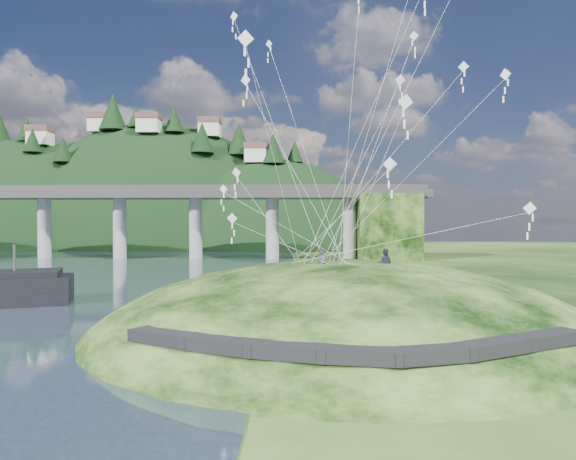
{
  "coord_description": "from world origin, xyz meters",
  "views": [
    {
      "loc": [
        5.13,
        -32.8,
        7.68
      ],
      "look_at": [
        4.0,
        6.0,
        7.0
      ],
      "focal_mm": 32.0,
      "sensor_mm": 36.0,
      "label": 1
    }
  ],
  "objects": [
    {
      "name": "ground",
      "position": [
        0.0,
        0.0,
        0.0
      ],
      "size": [
        320.0,
        320.0,
        0.0
      ],
      "primitive_type": "plane",
      "color": "black",
      "rests_on": "ground"
    },
    {
      "name": "far_ridge",
      "position": [
        -43.58,
        122.17,
        -7.44
      ],
      "size": [
        153.0,
        70.0,
        94.5
      ],
      "color": "black",
      "rests_on": "ground"
    },
    {
      "name": "kite_flyers",
      "position": [
        9.48,
        0.66,
        5.87
      ],
      "size": [
        5.12,
        1.15,
        1.94
      ],
      "color": "#292936",
      "rests_on": "ground"
    },
    {
      "name": "grass_hill",
      "position": [
        8.0,
        2.0,
        -1.5
      ],
      "size": [
        36.0,
        32.0,
        13.0
      ],
      "color": "black",
      "rests_on": "ground"
    },
    {
      "name": "wooden_dock",
      "position": [
        -2.59,
        4.46,
        0.37
      ],
      "size": [
        12.0,
        4.9,
        0.85
      ],
      "color": "#332214",
      "rests_on": "ground"
    },
    {
      "name": "kite_swarm",
      "position": [
        8.46,
        1.46,
        16.93
      ],
      "size": [
        18.72,
        16.97,
        19.79
      ],
      "color": "white",
      "rests_on": "ground"
    },
    {
      "name": "bridge",
      "position": [
        -26.46,
        70.07,
        9.7
      ],
      "size": [
        160.0,
        11.0,
        15.0
      ],
      "color": "#2D2B2B",
      "rests_on": "ground"
    },
    {
      "name": "footpath",
      "position": [
        7.46,
        -9.74,
        2.08
      ],
      "size": [
        22.29,
        5.84,
        0.83
      ],
      "color": "black",
      "rests_on": "ground"
    }
  ]
}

